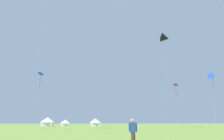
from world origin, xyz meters
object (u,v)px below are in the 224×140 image
at_px(festival_tent_center, 65,123).
at_px(kite_purple_parafoil, 175,85).
at_px(festival_tent_right, 95,122).
at_px(kite_black_delta, 165,38).
at_px(kite_blue_parafoil, 41,74).
at_px(person_spectator, 133,133).
at_px(festival_tent_left, 47,121).
at_px(kite_blue_delta, 212,77).

bearing_deg(festival_tent_center, kite_purple_parafoil, -25.98).
bearing_deg(festival_tent_right, kite_black_delta, -45.24).
relative_size(kite_blue_parafoil, festival_tent_right, 2.74).
xyz_separation_m(person_spectator, festival_tent_left, (-15.63, 61.44, 0.93)).
height_order(kite_blue_delta, festival_tent_center, kite_blue_delta).
bearing_deg(kite_purple_parafoil, kite_black_delta, -138.68).
distance_m(kite_purple_parafoil, person_spectator, 52.92).
xyz_separation_m(person_spectator, festival_tent_center, (-9.22, 61.44, 0.45)).
bearing_deg(festival_tent_left, person_spectator, -75.73).
bearing_deg(kite_blue_parafoil, person_spectator, -66.17).
bearing_deg(person_spectator, festival_tent_right, 88.18).
xyz_separation_m(kite_purple_parafoil, person_spectator, (-26.72, -43.93, -12.53)).
height_order(kite_black_delta, festival_tent_center, kite_black_delta).
height_order(kite_purple_parafoil, festival_tent_right, kite_purple_parafoil).
bearing_deg(kite_blue_parafoil, kite_black_delta, 19.90).
height_order(kite_blue_parafoil, festival_tent_left, kite_blue_parafoil).
height_order(kite_black_delta, kite_blue_parafoil, kite_black_delta).
bearing_deg(kite_black_delta, festival_tent_right, 134.76).
height_order(festival_tent_left, festival_tent_center, festival_tent_left).
relative_size(kite_purple_parafoil, festival_tent_left, 2.84).
bearing_deg(festival_tent_center, festival_tent_right, 0.00).
bearing_deg(kite_black_delta, kite_blue_delta, -41.84).
xyz_separation_m(kite_black_delta, kite_blue_delta, (8.89, -7.96, -14.68)).
xyz_separation_m(kite_purple_parafoil, festival_tent_left, (-42.35, 17.51, -11.60)).
xyz_separation_m(kite_blue_parafoil, person_spectator, (12.27, -27.78, -10.52)).
distance_m(kite_blue_delta, festival_tent_center, 51.55).
relative_size(kite_purple_parafoil, festival_tent_center, 3.88).
distance_m(kite_blue_delta, festival_tent_right, 43.16).
xyz_separation_m(kite_purple_parafoil, kite_blue_parafoil, (-38.99, -16.16, -2.01)).
bearing_deg(kite_blue_delta, kite_black_delta, 138.16).
relative_size(kite_blue_delta, festival_tent_left, 2.96).
bearing_deg(kite_blue_parafoil, festival_tent_center, 84.82).
bearing_deg(kite_purple_parafoil, festival_tent_center, 154.02).
bearing_deg(festival_tent_right, person_spectator, -91.82).
relative_size(kite_blue_delta, kite_blue_parafoil, 1.23).
distance_m(kite_black_delta, kite_blue_parafoil, 40.87).
bearing_deg(festival_tent_left, kite_blue_delta, -31.48).
distance_m(festival_tent_left, festival_tent_right, 17.58).
relative_size(person_spectator, festival_tent_right, 0.40).
bearing_deg(kite_blue_delta, person_spectator, -134.25).
xyz_separation_m(kite_blue_delta, kite_blue_parafoil, (-43.92, -4.72, -2.12)).
height_order(kite_blue_delta, kite_blue_parafoil, kite_blue_delta).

